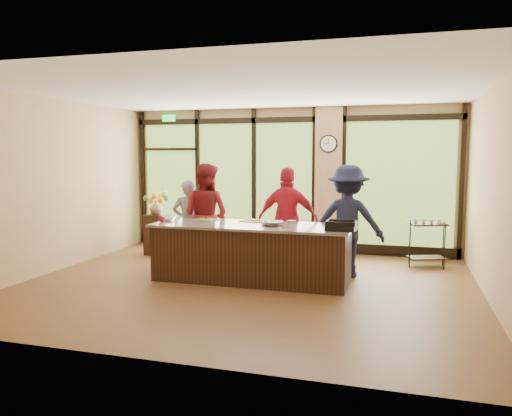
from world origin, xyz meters
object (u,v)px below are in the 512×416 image
Objects in this scene: island_base at (252,254)px; bar_cart at (427,238)px; roasting_pan at (341,228)px; cook_right at (348,221)px; flower_stand at (157,234)px; cook_left at (188,222)px.

bar_cart is (2.77, 1.85, 0.09)m from island_base.
island_base is 7.27× the size of roasting_pan.
island_base is 1.66× the size of cook_right.
cook_right is 0.98m from roasting_pan.
cook_right reaches higher than roasting_pan.
flower_stand is 5.27m from bar_cart.
flower_stand is 0.93× the size of bar_cart.
bar_cart is (4.22, 1.07, -0.26)m from cook_left.
roasting_pan is at bearing -27.85° from flower_stand.
island_base is at bearing -166.35° from bar_cart.
cook_right is at bearing 157.05° from cook_left.
cook_right is 1.77m from bar_cart.
cook_right reaches higher than cook_left.
cook_left is at bearing -39.06° from flower_stand.
cook_left is 1.32m from flower_stand.
roasting_pan reaches higher than bar_cart.
island_base is 1.96× the size of cook_left.
cook_left is 3.71× the size of roasting_pan.
island_base is 1.57m from roasting_pan.
cook_left reaches higher than roasting_pan.
cook_left is 3.09m from roasting_pan.
roasting_pan is 0.48× the size of bar_cart.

